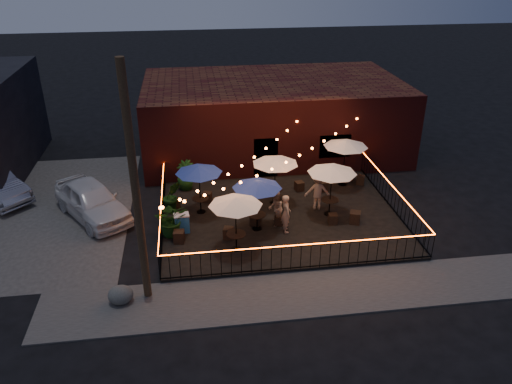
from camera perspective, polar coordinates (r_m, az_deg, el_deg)
The scene contains 37 objects.
ground at distance 20.03m, azimuth 3.82°, elevation -5.82°, with size 110.00×110.00×0.00m, color black.
patio at distance 21.67m, azimuth 2.78°, elevation -2.85°, with size 10.00×8.00×0.15m, color black.
sidewalk at distance 17.43m, azimuth 5.98°, elevation -11.43°, with size 18.00×2.50×0.05m, color #3A3735.
parking_lot at distance 24.60m, azimuth -26.88°, elevation -2.32°, with size 11.00×12.00×0.02m, color #3A3735.
brick_building at distance 28.29m, azimuth 1.90°, elevation 8.65°, with size 14.00×8.00×4.00m.
utility_pole at distance 15.55m, azimuth -13.60°, elevation 0.18°, with size 0.26×0.26×8.00m, color #352515.
fence_front at distance 18.04m, azimuth 5.15°, elevation -7.41°, with size 10.00×0.04×1.04m.
fence_left at distance 21.11m, azimuth -10.66°, elevation -2.34°, with size 0.04×8.00×1.04m.
fence_right at distance 22.78m, azimuth 15.27°, elevation -0.60°, with size 0.04×8.00×1.04m.
festoon_lights at distance 20.15m, azimuth 0.26°, elevation 2.59°, with size 10.02×8.72×1.32m.
cafe_table_0 at distance 18.31m, azimuth -2.36°, elevation -1.18°, with size 2.07×2.07×2.24m.
cafe_table_1 at distance 21.11m, azimuth -6.56°, elevation 2.52°, with size 2.08×2.08×2.21m.
cafe_table_2 at distance 19.67m, azimuth 0.12°, elevation 0.81°, with size 2.35×2.35×2.20m.
cafe_table_3 at distance 21.75m, azimuth 2.21°, elevation 3.55°, with size 2.59×2.59×2.25m.
cafe_table_4 at distance 21.01m, azimuth 8.71°, elevation 2.51°, with size 2.65×2.65×2.30m.
cafe_table_5 at distance 23.87m, azimuth 10.22°, elevation 5.44°, with size 2.74×2.74×2.32m.
bistro_chair_0 at distance 19.87m, azimuth -8.79°, elevation -5.06°, with size 0.41×0.41×0.49m, color black.
bistro_chair_1 at distance 19.92m, azimuth -3.16°, elevation -4.70°, with size 0.39×0.39×0.46m, color black.
bistro_chair_2 at distance 22.36m, azimuth -9.19°, elevation -1.37°, with size 0.35×0.35×0.42m, color black.
bistro_chair_3 at distance 22.79m, azimuth -5.58°, elevation -0.55°, with size 0.37×0.37×0.43m, color black.
bistro_chair_4 at distance 20.79m, azimuth -0.07°, elevation -3.19°, with size 0.40×0.40×0.47m, color black.
bistro_chair_5 at distance 20.83m, azimuth 2.61°, elevation -3.27°, with size 0.34×0.34×0.41m, color black.
bistro_chair_6 at distance 23.29m, azimuth 0.50°, elevation 0.23°, with size 0.37×0.37×0.44m, color black.
bistro_chair_7 at distance 23.74m, azimuth 4.96°, elevation 0.67°, with size 0.38×0.38×0.45m, color black.
bistro_chair_8 at distance 21.15m, azimuth 8.77°, elevation -3.04°, with size 0.37×0.37×0.43m, color black.
bistro_chair_9 at distance 21.33m, azimuth 11.24°, elevation -2.87°, with size 0.43×0.43×0.51m, color black.
bistro_chair_10 at distance 23.81m, azimuth 7.65°, elevation 0.65°, with size 0.41×0.41×0.48m, color black.
bistro_chair_11 at distance 24.82m, azimuth 11.87°, elevation 1.34°, with size 0.36×0.36×0.43m, color black.
patron_a at distance 20.11m, azimuth 3.45°, elevation -2.46°, with size 0.59×0.39×1.63m, color tan.
patron_b at distance 20.56m, azimuth 2.25°, elevation -1.87°, with size 0.75×0.58×1.54m, color beige.
patron_c at distance 21.95m, azimuth 7.06°, elevation 0.14°, with size 1.11×0.64×1.72m, color beige.
potted_shrub_a at distance 20.15m, azimuth -9.65°, elevation -3.05°, with size 1.30×1.13×1.45m, color #204013.
potted_shrub_b at distance 21.93m, azimuth -9.59°, elevation -0.48°, with size 0.80×0.64×1.45m, color #18360D.
potted_shrub_c at distance 23.84m, azimuth -8.07°, elevation 1.91°, with size 0.80×0.80×1.43m, color #1A3811.
cooler at distance 20.44m, azimuth -8.47°, elevation -3.53°, with size 0.66×0.50×0.81m.
boulder at distance 17.35m, azimuth -15.23°, elevation -11.28°, with size 0.86×0.73×0.67m, color #464641.
car_white at distance 22.58m, azimuth -18.26°, elevation -0.93°, with size 1.87×4.64×1.58m, color silver.
Camera 1 is at (-3.66, -16.51, 10.74)m, focal length 35.00 mm.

